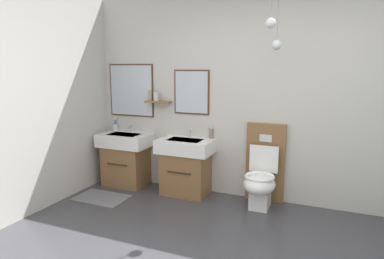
% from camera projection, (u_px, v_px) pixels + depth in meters
% --- Properties ---
extents(wall_back, '(5.17, 0.61, 2.63)m').
position_uv_depth(wall_back, '(273.00, 97.00, 4.14)').
color(wall_back, beige).
rests_on(wall_back, ground).
extents(bath_mat, '(0.68, 0.44, 0.01)m').
position_uv_depth(bath_mat, '(101.00, 198.00, 4.37)').
color(bath_mat, slate).
rests_on(bath_mat, ground).
extents(vanity_sink_left, '(0.72, 0.49, 0.75)m').
position_uv_depth(vanity_sink_left, '(126.00, 157.00, 4.84)').
color(vanity_sink_left, brown).
rests_on(vanity_sink_left, ground).
extents(tap_on_left_sink, '(0.03, 0.13, 0.11)m').
position_uv_depth(tap_on_left_sink, '(132.00, 127.00, 4.92)').
color(tap_on_left_sink, silver).
rests_on(tap_on_left_sink, vanity_sink_left).
extents(vanity_sink_right, '(0.72, 0.49, 0.75)m').
position_uv_depth(vanity_sink_right, '(186.00, 165.00, 4.48)').
color(vanity_sink_right, brown).
rests_on(vanity_sink_right, ground).
extents(tap_on_right_sink, '(0.03, 0.13, 0.11)m').
position_uv_depth(tap_on_right_sink, '(191.00, 132.00, 4.56)').
color(tap_on_right_sink, silver).
rests_on(tap_on_right_sink, vanity_sink_right).
extents(toilet, '(0.48, 0.62, 1.00)m').
position_uv_depth(toilet, '(262.00, 176.00, 4.09)').
color(toilet, brown).
rests_on(toilet, ground).
extents(toothbrush_cup, '(0.07, 0.07, 0.21)m').
position_uv_depth(toothbrush_cup, '(115.00, 127.00, 5.02)').
color(toothbrush_cup, silver).
rests_on(toothbrush_cup, vanity_sink_left).
extents(soap_dispenser, '(0.06, 0.06, 0.17)m').
position_uv_depth(soap_dispenser, '(211.00, 133.00, 4.45)').
color(soap_dispenser, gray).
rests_on(soap_dispenser, vanity_sink_right).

